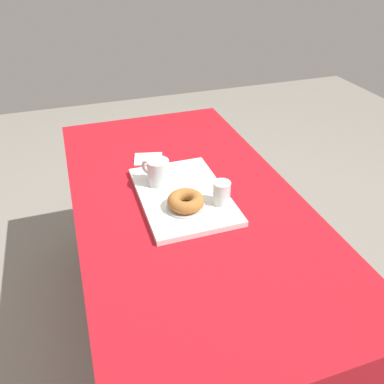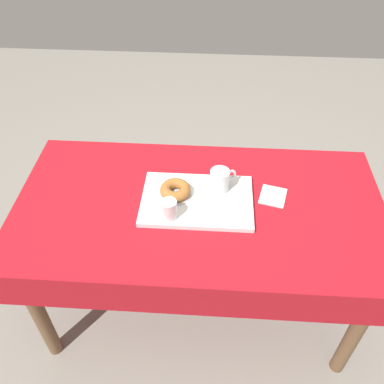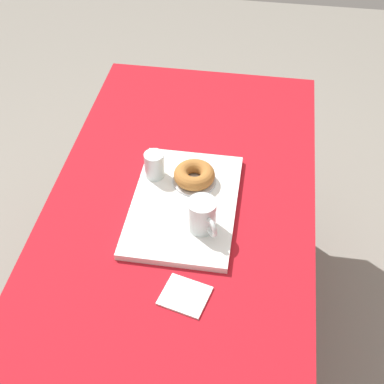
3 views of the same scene
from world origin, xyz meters
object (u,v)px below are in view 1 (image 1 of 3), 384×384
at_px(sugar_donut_left, 186,201).
at_px(water_glass_near, 222,194).
at_px(donut_plate_left, 186,207).
at_px(serving_tray, 183,195).
at_px(dining_table, 186,215).
at_px(tea_mug_left, 158,173).
at_px(paper_napkin, 148,159).

bearing_deg(sugar_donut_left, water_glass_near, 84.86).
xyz_separation_m(water_glass_near, donut_plate_left, (-0.01, -0.13, -0.03)).
xyz_separation_m(serving_tray, donut_plate_left, (0.09, -0.02, 0.01)).
bearing_deg(serving_tray, sugar_donut_left, -10.47).
relative_size(dining_table, tea_mug_left, 13.68).
bearing_deg(donut_plate_left, dining_table, 162.66).
bearing_deg(tea_mug_left, dining_table, 44.62).
xyz_separation_m(tea_mug_left, sugar_donut_left, (0.18, 0.05, -0.02)).
bearing_deg(tea_mug_left, serving_tray, 36.10).
bearing_deg(donut_plate_left, serving_tray, 169.53).
distance_m(dining_table, serving_tray, 0.10).
distance_m(serving_tray, paper_napkin, 0.32).
xyz_separation_m(dining_table, paper_napkin, (-0.31, -0.07, 0.09)).
relative_size(water_glass_near, sugar_donut_left, 0.67).
distance_m(dining_table, paper_napkin, 0.33).
bearing_deg(tea_mug_left, water_glass_near, 42.19).
distance_m(dining_table, sugar_donut_left, 0.18).
relative_size(serving_tray, sugar_donut_left, 3.63).
height_order(serving_tray, sugar_donut_left, sugar_donut_left).
height_order(dining_table, donut_plate_left, donut_plate_left).
bearing_deg(paper_napkin, dining_table, 12.63).
height_order(tea_mug_left, sugar_donut_left, tea_mug_left).
bearing_deg(tea_mug_left, sugar_donut_left, 15.26).
height_order(dining_table, tea_mug_left, tea_mug_left).
height_order(serving_tray, tea_mug_left, tea_mug_left).
relative_size(dining_table, donut_plate_left, 11.45).
distance_m(donut_plate_left, sugar_donut_left, 0.03).
relative_size(donut_plate_left, sugar_donut_left, 1.06).
xyz_separation_m(serving_tray, sugar_donut_left, (0.09, -0.02, 0.04)).
bearing_deg(serving_tray, water_glass_near, 46.79).
relative_size(water_glass_near, donut_plate_left, 0.63).
bearing_deg(paper_napkin, water_glass_near, 21.29).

